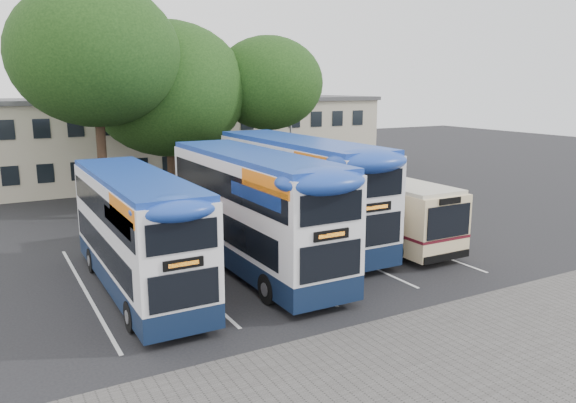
# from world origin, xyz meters

# --- Properties ---
(ground) EXTENTS (120.00, 120.00, 0.00)m
(ground) POSITION_xyz_m (0.00, 0.00, 0.00)
(ground) COLOR black
(ground) RESTS_ON ground
(paving_strip) EXTENTS (40.00, 6.00, 0.01)m
(paving_strip) POSITION_xyz_m (-2.00, -5.00, 0.01)
(paving_strip) COLOR #595654
(paving_strip) RESTS_ON ground
(bay_lines) EXTENTS (14.12, 11.00, 0.01)m
(bay_lines) POSITION_xyz_m (-3.75, 5.00, 0.01)
(bay_lines) COLOR silver
(bay_lines) RESTS_ON ground
(depot_building) EXTENTS (32.40, 8.40, 6.20)m
(depot_building) POSITION_xyz_m (0.00, 26.99, 3.15)
(depot_building) COLOR #C2B29C
(depot_building) RESTS_ON ground
(lamp_post) EXTENTS (0.25, 1.05, 9.06)m
(lamp_post) POSITION_xyz_m (6.00, 19.97, 5.08)
(lamp_post) COLOR gray
(lamp_post) RESTS_ON ground
(tree_left) EXTENTS (8.81, 8.81, 12.44)m
(tree_left) POSITION_xyz_m (-7.76, 16.27, 8.68)
(tree_left) COLOR black
(tree_left) RESTS_ON ground
(tree_mid) EXTENTS (9.56, 9.56, 10.97)m
(tree_mid) POSITION_xyz_m (-3.14, 18.91, 6.90)
(tree_mid) COLOR black
(tree_mid) RESTS_ON ground
(tree_right) EXTENTS (6.97, 6.97, 10.22)m
(tree_right) POSITION_xyz_m (3.03, 17.64, 7.24)
(tree_right) COLOR black
(tree_right) RESTS_ON ground
(bus_dd_left) EXTENTS (2.43, 10.02, 4.18)m
(bus_dd_left) POSITION_xyz_m (-9.03, 4.22, 2.30)
(bus_dd_left) COLOR #0F1C38
(bus_dd_left) RESTS_ON ground
(bus_dd_mid) EXTENTS (2.69, 11.07, 4.61)m
(bus_dd_mid) POSITION_xyz_m (-4.42, 4.51, 2.54)
(bus_dd_mid) COLOR #0F1C38
(bus_dd_mid) RESTS_ON ground
(bus_dd_right) EXTENTS (2.78, 11.47, 4.78)m
(bus_dd_right) POSITION_xyz_m (-1.02, 6.85, 2.63)
(bus_dd_right) COLOR #0F1C38
(bus_dd_right) RESTS_ON ground
(bus_single) EXTENTS (2.56, 10.07, 3.00)m
(bus_single) POSITION_xyz_m (2.31, 5.86, 1.70)
(bus_single) COLOR beige
(bus_single) RESTS_ON ground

